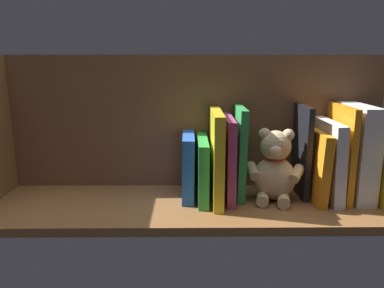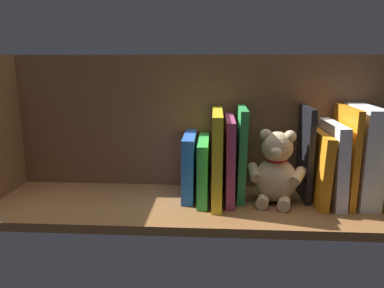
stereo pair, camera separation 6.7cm
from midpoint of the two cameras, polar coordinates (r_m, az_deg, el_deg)
ground_plane at (r=100.12cm, az=-1.93°, el=-9.36°), size 109.52×31.90×2.20cm
shelf_back_panel at (r=107.84cm, az=-1.85°, el=3.37°), size 109.52×1.50×37.97cm
book_0 at (r=108.92cm, az=24.35°, el=-3.14°), size 1.36×20.78×17.75cm
dictionary_thick_white at (r=107.40cm, az=22.21°, el=-1.14°), size 5.19×18.15×25.08cm
book_1 at (r=105.90cm, az=20.01°, el=-1.17°), size 1.60×18.11×24.99cm
book_2 at (r=104.93cm, az=18.38°, el=-2.32°), size 3.55×18.96×21.02cm
book_3 at (r=104.14cm, az=16.47°, el=-3.02°), size 3.04×19.00×18.47cm
book_4 at (r=104.94cm, az=14.68°, el=-1.02°), size 1.47×13.86×24.68cm
teddy_bear at (r=99.94cm, az=10.67°, el=-3.80°), size 15.23×14.06×19.29cm
book_5 at (r=101.13cm, az=5.37°, el=-1.26°), size 2.41×15.32×24.37cm
book_6 at (r=99.63cm, az=3.70°, el=-2.16°), size 2.37×18.49×21.96cm
book_7 at (r=97.93cm, az=1.81°, el=-1.86°), size 2.59×21.13×23.74cm
book_8 at (r=99.79cm, az=-0.29°, el=-3.81°), size 2.66×19.20×16.26cm
book_9 at (r=101.12cm, az=-2.48°, el=-3.35°), size 3.33×16.31×17.11cm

